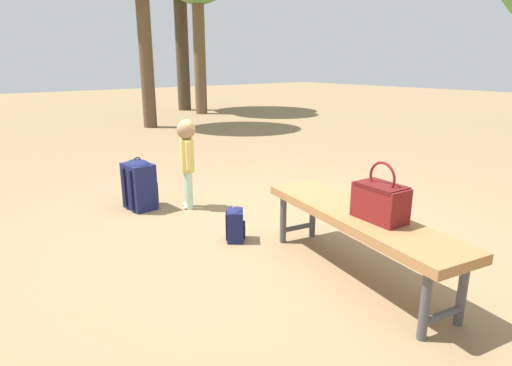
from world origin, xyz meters
The scene contains 6 objects.
ground_plane centered at (0.00, 0.00, 0.00)m, with size 40.00×40.00×0.00m, color #8C704C.
park_bench centered at (-0.86, 0.05, 0.39)m, with size 1.65×0.70×0.45m.
handbag centered at (-1.02, 0.05, 0.58)m, with size 0.34×0.21×0.37m.
child_standing centered at (1.06, 0.21, 0.58)m, with size 0.22×0.18×0.87m.
backpack_large centered at (1.34, 0.59, 0.26)m, with size 0.32×0.29×0.52m.
backpack_small centered at (0.12, 0.33, 0.14)m, with size 0.21×0.20×0.29m.
Camera 1 is at (-2.50, 2.19, 1.39)m, focal length 30.12 mm.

